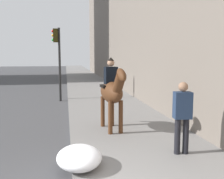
% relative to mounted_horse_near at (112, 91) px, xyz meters
% --- Properties ---
extents(mounted_horse_near, '(2.15, 0.73, 2.25)m').
position_rel_mounted_horse_near_xyz_m(mounted_horse_near, '(0.00, 0.00, 0.00)').
color(mounted_horse_near, '#4C2B16').
rests_on(mounted_horse_near, sidewalk_slab).
extents(pedestrian_greeting, '(0.30, 0.42, 1.70)m').
position_rel_mounted_horse_near_xyz_m(pedestrian_greeting, '(-2.24, -1.26, -0.26)').
color(pedestrian_greeting, black).
rests_on(pedestrian_greeting, sidewalk_slab).
extents(traffic_light_near_curb, '(0.20, 0.44, 3.86)m').
position_rel_mounted_horse_near_xyz_m(traffic_light_near_curb, '(6.45, 1.77, 1.23)').
color(traffic_light_near_curb, black).
rests_on(traffic_light_near_curb, ground).
extents(snow_pile_near, '(1.21, 0.93, 0.42)m').
position_rel_mounted_horse_near_xyz_m(snow_pile_near, '(-2.60, 1.14, -1.02)').
color(snow_pile_near, white).
rests_on(snow_pile_near, sidewalk_slab).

